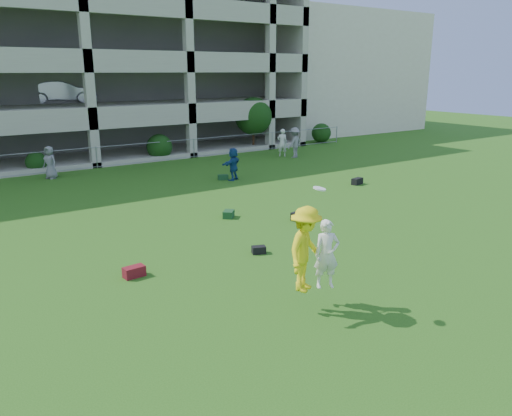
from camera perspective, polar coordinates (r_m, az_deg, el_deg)
ground at (r=12.80m, az=9.19°, el=-8.75°), size 100.00×100.00×0.00m
stucco_building at (r=47.90m, az=6.26°, el=15.09°), size 16.00×14.00×10.00m
bystander_c at (r=26.83m, az=-22.49°, el=4.84°), size 0.85×0.95×1.62m
bystander_d at (r=24.48m, az=-2.62°, el=5.04°), size 1.52×1.13×1.59m
bystander_e at (r=31.45m, az=3.01°, el=7.47°), size 0.75×0.67×1.72m
bystander_f at (r=31.04m, az=4.42°, el=7.46°), size 1.35×1.02×1.85m
bag_red_a at (r=13.49m, az=-13.76°, el=-7.08°), size 0.57×0.34×0.28m
bag_black_b at (r=14.72m, az=0.31°, el=-4.80°), size 0.46×0.38×0.22m
bag_green_c at (r=18.28m, az=-3.15°, el=-0.70°), size 0.60×0.60×0.26m
crate_d at (r=17.92m, az=4.72°, el=-0.99°), size 0.41×0.41×0.30m
bag_black_e at (r=24.10m, az=11.49°, el=3.02°), size 0.65×0.43×0.30m
bag_green_g at (r=24.70m, az=-3.79°, el=3.53°), size 0.58×0.47×0.25m
frisbee_contest at (r=10.96m, az=6.12°, el=-4.79°), size 1.68×1.20×2.45m
parking_garage at (r=36.96m, az=-22.68°, el=15.55°), size 30.00×14.00×12.00m
fence at (r=28.90m, az=-17.76°, el=5.56°), size 36.06×0.06×1.20m
shrub_row at (r=31.04m, az=-10.12°, el=8.36°), size 34.38×2.52×3.50m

